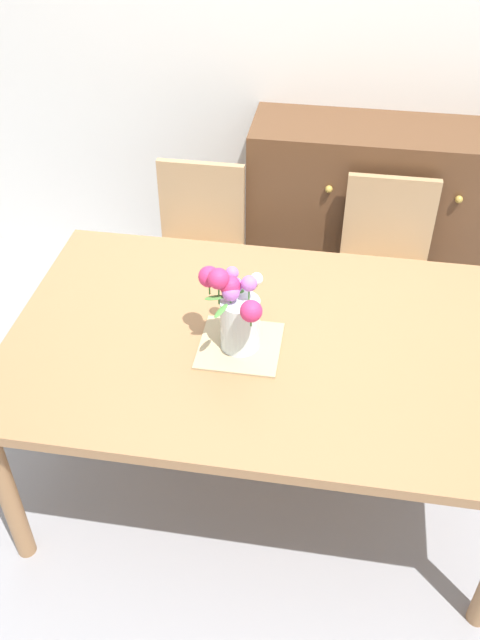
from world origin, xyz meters
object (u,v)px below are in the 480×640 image
object	(u,v)px
dining_table	(265,354)
chair_right	(384,260)
flower_vase	(237,310)
chair_left	(198,243)
dresser	(385,220)

from	to	relation	value
dining_table	chair_right	world-z (taller)	chair_right
dining_table	flower_vase	xyz separation A→B (m)	(-0.09, -0.06, 0.24)
chair_left	chair_right	bearing A→B (deg)	-180.00
dining_table	chair_right	bearing A→B (deg)	64.14
chair_right	flower_vase	distance (m)	1.20
chair_right	dresser	size ratio (longest dim) A/B	0.64
dining_table	chair_left	xyz separation A→B (m)	(-0.45, 0.93, -0.17)
chair_right	flower_vase	world-z (taller)	flower_vase
chair_left	dresser	distance (m)	0.99
dining_table	chair_right	xyz separation A→B (m)	(0.45, 0.93, -0.17)
flower_vase	chair_left	bearing A→B (deg)	109.84
chair_right	flower_vase	size ratio (longest dim) A/B	2.77
dining_table	chair_left	distance (m)	1.05
chair_left	dresser	size ratio (longest dim) A/B	0.64
dining_table	flower_vase	bearing A→B (deg)	-148.38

